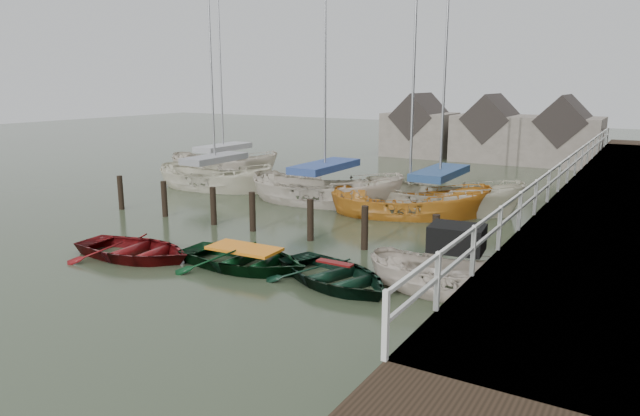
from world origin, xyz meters
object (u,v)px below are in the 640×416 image
Objects in this scene: sailboat_c at (409,215)px; rowboat_dkgreen at (335,284)px; rowboat_green at (245,268)px; motorboat at (452,290)px; sailboat_d at (439,209)px; sailboat_a at (216,188)px; sailboat_b at (325,202)px; rowboat_red at (135,258)px; sailboat_e at (224,173)px.

rowboat_dkgreen is at bearing 168.29° from sailboat_c.
rowboat_green is 0.90× the size of motorboat.
sailboat_d is at bearing -43.29° from sailboat_c.
sailboat_d is (0.65, 1.58, 0.05)m from sailboat_c.
motorboat is at bearing -122.81° from sailboat_a.
sailboat_a is at bearing 81.97° from sailboat_b.
sailboat_c reaches higher than rowboat_green.
sailboat_d is (2.16, 9.99, 0.06)m from rowboat_green.
sailboat_c is at bearing -33.03° from rowboat_red.
sailboat_b is (-8.20, 7.69, -0.04)m from motorboat.
rowboat_red is 0.98× the size of rowboat_green.
sailboat_d is (4.68, 1.26, 0.00)m from sailboat_b.
sailboat_a is at bearing 42.25° from rowboat_green.
sailboat_c is 1.71m from sailboat_d.
sailboat_e is at bearing 75.46° from sailboat_d.
sailboat_a is 1.03× the size of sailboat_c.
rowboat_green reaches higher than rowboat_dkgreen.
rowboat_red is at bearing -162.43° from sailboat_e.
sailboat_b reaches higher than rowboat_dkgreen.
rowboat_dkgreen is at bearing -131.20° from sailboat_a.
rowboat_dkgreen is 19.07m from sailboat_e.
sailboat_b is at bearing 40.51° from motorboat.
sailboat_c is (-1.33, 8.25, 0.01)m from rowboat_dkgreen.
sailboat_a is (-11.66, 8.72, 0.06)m from rowboat_dkgreen.
rowboat_red is 3.53m from rowboat_green.
sailboat_e is at bearing 70.13° from rowboat_dkgreen.
motorboat is at bearing -82.22° from rowboat_green.
sailboat_b is (-2.52, 8.73, 0.06)m from rowboat_green.
motorboat reaches higher than rowboat_dkgreen.
rowboat_red is 0.32× the size of sailboat_d.
sailboat_a is at bearing 23.55° from rowboat_red.
sailboat_b reaches higher than sailboat_d.
sailboat_a is 6.31m from sailboat_b.
sailboat_b reaches higher than rowboat_red.
motorboat is 9.62m from sailboat_d.
rowboat_red is at bearing 96.03° from motorboat.
rowboat_green is 10.23m from sailboat_d.
sailboat_c is (10.33, -0.47, -0.05)m from sailboat_a.
motorboat reaches higher than rowboat_green.
motorboat is 0.42× the size of sailboat_a.
sailboat_c is at bearing -12.75° from rowboat_green.
rowboat_dkgreen is 0.31× the size of sailboat_d.
motorboat is at bearing -83.00° from rowboat_red.
rowboat_green is at bearing 148.96° from sailboat_c.
rowboat_dkgreen is (2.84, 0.16, 0.00)m from rowboat_green.
rowboat_green is 17.15m from sailboat_e.
sailboat_b is at bearing 101.72° from sailboat_d.
sailboat_b is (0.89, 9.68, 0.06)m from rowboat_red.
rowboat_red is 12.28m from sailboat_d.
sailboat_b is at bearing 53.22° from rowboat_dkgreen.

